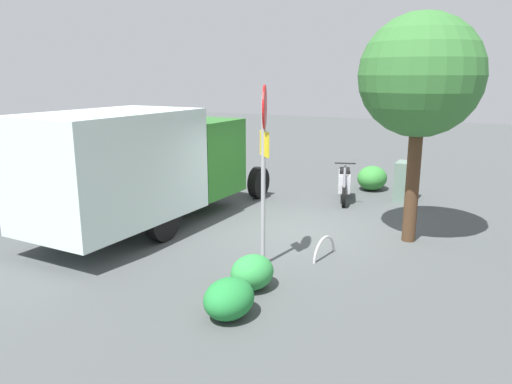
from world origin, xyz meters
TOP-DOWN VIEW (x-y plane):
  - ground_plane at (0.00, 0.00)m, footprint 60.00×60.00m
  - box_truck_near at (1.45, -3.18)m, footprint 7.09×2.27m
  - motorcycle at (-3.04, 0.11)m, footprint 1.75×0.78m
  - stop_sign at (2.30, 0.28)m, footprint 0.71×0.33m
  - street_tree at (-0.39, 2.40)m, footprint 2.46×2.46m
  - utility_cabinet at (-3.84, 1.62)m, footprint 0.71×0.51m
  - bike_rack_hoop at (1.38, 1.15)m, footprint 0.85×0.17m
  - shrub_near_sign at (3.30, 0.58)m, footprint 0.83×0.68m
  - shrub_mid_verge at (4.34, 0.76)m, footprint 0.86×0.70m
  - shrub_by_tree at (-4.76, 0.45)m, footprint 1.08×0.89m

SIDE VIEW (x-z plane):
  - ground_plane at x=0.00m, z-range 0.00..0.00m
  - bike_rack_hoop at x=1.38m, z-range -0.43..0.43m
  - shrub_near_sign at x=3.30m, z-range 0.00..0.56m
  - shrub_mid_verge at x=4.34m, z-range 0.00..0.58m
  - shrub_by_tree at x=-4.76m, z-range 0.00..0.74m
  - motorcycle at x=-3.04m, z-range -0.08..1.12m
  - utility_cabinet at x=-3.84m, z-range 0.00..1.11m
  - box_truck_near at x=1.45m, z-range 0.18..2.91m
  - stop_sign at x=2.30m, z-range 0.55..3.85m
  - street_tree at x=-0.39m, z-range 1.08..5.76m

